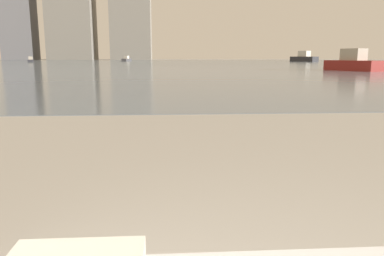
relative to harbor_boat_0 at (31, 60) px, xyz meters
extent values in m
cube|color=slate|center=(24.27, -7.46, -0.37)|extent=(180.00, 110.00, 0.01)
cube|color=#2D2D33|center=(0.00, 0.00, -0.12)|extent=(1.71, 2.89, 0.48)
cube|color=#B2A893|center=(0.00, 0.00, 0.39)|extent=(0.96, 1.18, 0.55)
cube|color=#4C4C51|center=(15.40, 14.28, -0.09)|extent=(1.92, 3.32, 0.55)
cube|color=silver|center=(15.40, 14.28, 0.50)|extent=(1.08, 1.35, 0.63)
cube|color=maroon|center=(37.92, -42.10, 0.01)|extent=(3.02, 4.52, 0.75)
cube|color=#B2A893|center=(37.92, -42.10, 0.82)|extent=(1.61, 1.89, 0.86)
cube|color=#2D2D33|center=(52.18, 6.80, 0.14)|extent=(4.62, 5.92, 1.00)
cube|color=silver|center=(52.18, 6.80, 1.21)|extent=(2.33, 2.57, 1.14)
camera|label=1|loc=(24.23, -69.26, 0.68)|focal=35.00mm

